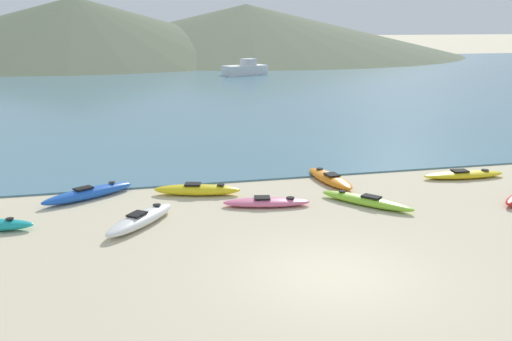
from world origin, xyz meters
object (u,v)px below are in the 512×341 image
object	(u,v)px
kayak_on_sand_7	(88,193)
kayak_on_sand_6	(330,178)
moored_boat_0	(245,69)
kayak_on_sand_3	(366,201)
kayak_on_sand_0	(463,175)
kayak_on_sand_4	(140,219)
kayak_on_sand_8	(197,190)
kayak_on_sand_1	(266,202)

from	to	relation	value
kayak_on_sand_7	kayak_on_sand_6	bearing A→B (deg)	-0.36
moored_boat_0	kayak_on_sand_3	bearing A→B (deg)	-98.45
moored_boat_0	kayak_on_sand_0	bearing A→B (deg)	-92.48
kayak_on_sand_4	kayak_on_sand_8	world-z (taller)	kayak_on_sand_4
kayak_on_sand_4	kayak_on_sand_7	world-z (taller)	kayak_on_sand_7
kayak_on_sand_1	kayak_on_sand_8	bearing A→B (deg)	137.25
kayak_on_sand_6	kayak_on_sand_3	bearing A→B (deg)	-87.16
kayak_on_sand_6	kayak_on_sand_4	bearing A→B (deg)	-156.20
kayak_on_sand_4	kayak_on_sand_6	xyz separation A→B (m)	(6.72, 2.97, -0.03)
kayak_on_sand_1	moored_boat_0	bearing A→B (deg)	77.61
kayak_on_sand_3	kayak_on_sand_8	size ratio (longest dim) A/B	0.99
kayak_on_sand_4	kayak_on_sand_7	xyz separation A→B (m)	(-1.45, 3.02, 0.00)
kayak_on_sand_0	kayak_on_sand_8	distance (m)	9.64
kayak_on_sand_4	kayak_on_sand_7	bearing A→B (deg)	115.67
kayak_on_sand_0	kayak_on_sand_4	distance (m)	11.85
kayak_on_sand_6	kayak_on_sand_7	bearing A→B (deg)	179.64
kayak_on_sand_6	kayak_on_sand_8	size ratio (longest dim) A/B	1.04
kayak_on_sand_0	kayak_on_sand_7	world-z (taller)	kayak_on_sand_7
kayak_on_sand_0	kayak_on_sand_6	xyz separation A→B (m)	(-4.89, 0.60, 0.02)
kayak_on_sand_7	kayak_on_sand_8	bearing A→B (deg)	-6.92
kayak_on_sand_3	kayak_on_sand_1	bearing A→B (deg)	167.60
kayak_on_sand_0	kayak_on_sand_7	size ratio (longest dim) A/B	1.02
kayak_on_sand_8	kayak_on_sand_7	bearing A→B (deg)	173.08
kayak_on_sand_6	kayak_on_sand_7	world-z (taller)	kayak_on_sand_7
kayak_on_sand_3	kayak_on_sand_7	bearing A→B (deg)	161.33
kayak_on_sand_1	kayak_on_sand_4	distance (m)	3.95
kayak_on_sand_0	kayak_on_sand_6	distance (m)	4.93
kayak_on_sand_8	moored_boat_0	size ratio (longest dim) A/B	0.60
kayak_on_sand_1	kayak_on_sand_7	distance (m)	5.72
kayak_on_sand_8	moored_boat_0	distance (m)	43.50
kayak_on_sand_0	kayak_on_sand_7	distance (m)	13.08
kayak_on_sand_1	kayak_on_sand_8	size ratio (longest dim) A/B	0.95
kayak_on_sand_7	kayak_on_sand_8	size ratio (longest dim) A/B	1.05
kayak_on_sand_3	kayak_on_sand_4	world-z (taller)	kayak_on_sand_4
kayak_on_sand_6	kayak_on_sand_8	world-z (taller)	kayak_on_sand_8
kayak_on_sand_6	moored_boat_0	bearing A→B (deg)	80.82
kayak_on_sand_1	kayak_on_sand_4	bearing A→B (deg)	-167.27
kayak_on_sand_6	kayak_on_sand_7	distance (m)	8.17
kayak_on_sand_4	moored_boat_0	bearing A→B (deg)	73.21
kayak_on_sand_0	kayak_on_sand_8	bearing A→B (deg)	178.58
kayak_on_sand_1	kayak_on_sand_8	xyz separation A→B (m)	(-1.87, 1.73, 0.05)
kayak_on_sand_3	kayak_on_sand_4	xyz separation A→B (m)	(-6.86, -0.21, 0.04)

